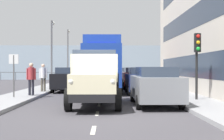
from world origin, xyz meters
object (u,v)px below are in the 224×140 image
object	(u,v)px
car_white_oppositeside_1	(76,77)
traffic_light_near	(197,52)
lamp_post_promenade	(52,46)
street_sign	(14,68)
car_grey_kerbside_near	(155,85)
pedestrian_with_bag	(43,75)
pedestrian_near_railing	(31,76)
lamp_post_far	(68,50)
car_red_kerbside_2	(133,78)
car_navy_kerbside_1	(140,80)
car_silver_kerbside_3	(128,76)
car_black_oppositeside_0	(68,79)
lorry_cargo_blue	(102,62)
truck_vintage_cream	(95,80)
car_maroon_oppositeside_2	(82,75)

from	to	relation	value
car_white_oppositeside_1	traffic_light_near	distance (m)	14.83
lamp_post_promenade	street_sign	size ratio (longest dim) A/B	2.60
car_grey_kerbside_near	pedestrian_with_bag	world-z (taller)	pedestrian_with_bag
car_grey_kerbside_near	pedestrian_near_railing	xyz separation A→B (m)	(6.41, -3.48, 0.33)
car_grey_kerbside_near	lamp_post_far	bearing A→B (deg)	-73.65
lamp_post_far	lamp_post_promenade	bearing A→B (deg)	89.59
car_red_kerbside_2	lamp_post_promenade	xyz separation A→B (m)	(7.17, -2.70, 2.78)
car_navy_kerbside_1	car_white_oppositeside_1	world-z (taller)	same
car_grey_kerbside_near	lamp_post_far	xyz separation A→B (m)	(7.10, -24.20, 3.06)
car_silver_kerbside_3	traffic_light_near	distance (m)	16.12
pedestrian_with_bag	lamp_post_far	world-z (taller)	lamp_post_far
car_navy_kerbside_1	car_black_oppositeside_0	bearing A→B (deg)	-26.32
lorry_cargo_blue	car_black_oppositeside_0	size ratio (longest dim) A/B	1.76
car_grey_kerbside_near	pedestrian_with_bag	distance (m)	8.88
car_black_oppositeside_0	truck_vintage_cream	bearing A→B (deg)	104.98
car_silver_kerbside_3	car_red_kerbside_2	bearing A→B (deg)	90.00
street_sign	car_maroon_oppositeside_2	bearing A→B (deg)	-96.70
car_silver_kerbside_3	car_navy_kerbside_1	bearing A→B (deg)	90.00
car_silver_kerbside_3	lamp_post_promenade	bearing A→B (deg)	23.30
lorry_cargo_blue	car_red_kerbside_2	distance (m)	4.25
car_maroon_oppositeside_2	traffic_light_near	bearing A→B (deg)	110.89
lorry_cargo_blue	car_maroon_oppositeside_2	bearing A→B (deg)	-78.22
car_white_oppositeside_1	lorry_cargo_blue	bearing A→B (deg)	112.68
lorry_cargo_blue	pedestrian_near_railing	world-z (taller)	lorry_cargo_blue
lorry_cargo_blue	car_red_kerbside_2	world-z (taller)	lorry_cargo_blue
car_silver_kerbside_3	street_sign	size ratio (longest dim) A/B	1.87
car_grey_kerbside_near	lamp_post_far	size ratio (longest dim) A/B	0.72
lamp_post_promenade	car_white_oppositeside_1	bearing A→B (deg)	-178.20
car_white_oppositeside_1	pedestrian_near_railing	world-z (taller)	pedestrian_near_railing
car_red_kerbside_2	car_black_oppositeside_0	xyz separation A→B (m)	(4.99, 2.93, 0.00)
traffic_light_near	car_grey_kerbside_near	bearing A→B (deg)	24.58
car_red_kerbside_2	street_sign	size ratio (longest dim) A/B	2.04
pedestrian_near_railing	street_sign	world-z (taller)	street_sign
car_red_kerbside_2	pedestrian_near_railing	size ratio (longest dim) A/B	2.53
pedestrian_near_railing	pedestrian_with_bag	size ratio (longest dim) A/B	1.01
car_red_kerbside_2	street_sign	xyz separation A→B (m)	(7.05, 8.72, 0.79)
lorry_cargo_blue	car_white_oppositeside_1	world-z (taller)	lorry_cargo_blue
car_grey_kerbside_near	pedestrian_with_bag	xyz separation A→B (m)	(6.33, -6.22, 0.32)
car_silver_kerbside_3	car_white_oppositeside_1	distance (m)	5.83
lamp_post_promenade	traffic_light_near	bearing A→B (deg)	126.29
lorry_cargo_blue	lamp_post_promenade	bearing A→B (deg)	-51.66
truck_vintage_cream	car_navy_kerbside_1	bearing A→B (deg)	-113.22
car_maroon_oppositeside_2	lamp_post_far	bearing A→B (deg)	-63.74
car_black_oppositeside_0	street_sign	xyz separation A→B (m)	(2.06, 5.79, 0.79)
truck_vintage_cream	car_maroon_oppositeside_2	bearing A→B (deg)	-83.51
lamp_post_promenade	street_sign	world-z (taller)	lamp_post_promenade
car_red_kerbside_2	pedestrian_with_bag	distance (m)	8.01
car_red_kerbside_2	car_maroon_oppositeside_2	size ratio (longest dim) A/B	1.06
lamp_post_far	car_black_oppositeside_0	bearing A→B (deg)	97.51
lorry_cargo_blue	pedestrian_with_bag	world-z (taller)	lorry_cargo_blue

